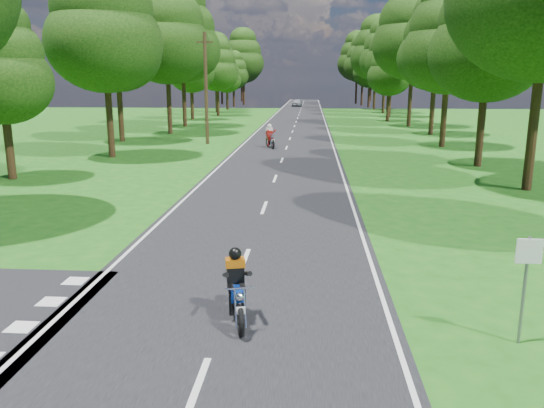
{
  "coord_description": "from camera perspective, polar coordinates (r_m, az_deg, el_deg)",
  "views": [
    {
      "loc": [
        1.68,
        -11.08,
        4.64
      ],
      "look_at": [
        0.58,
        4.0,
        1.1
      ],
      "focal_mm": 35.0,
      "sensor_mm": 36.0,
      "label": 1
    }
  ],
  "objects": [
    {
      "name": "rider_near_blue",
      "position": [
        10.5,
        -3.84,
        -8.68
      ],
      "size": [
        0.95,
        1.8,
        1.43
      ],
      "primitive_type": null,
      "rotation": [
        0.0,
        0.0,
        0.23
      ],
      "color": "navy",
      "rests_on": "main_road"
    },
    {
      "name": "road_sign",
      "position": [
        10.37,
        25.69,
        -6.71
      ],
      "size": [
        0.45,
        0.07,
        2.0
      ],
      "color": "slate",
      "rests_on": "ground"
    },
    {
      "name": "main_road",
      "position": [
        61.28,
        2.62,
        8.83
      ],
      "size": [
        7.0,
        140.0,
        0.02
      ],
      "primitive_type": "cube",
      "color": "black",
      "rests_on": "ground"
    },
    {
      "name": "road_markings",
      "position": [
        59.41,
        2.43,
        8.71
      ],
      "size": [
        7.4,
        140.0,
        0.01
      ],
      "color": "silver",
      "rests_on": "main_road"
    },
    {
      "name": "ground",
      "position": [
        12.13,
        -4.19,
        -9.35
      ],
      "size": [
        160.0,
        160.0,
        0.0
      ],
      "primitive_type": "plane",
      "color": "#185513",
      "rests_on": "ground"
    },
    {
      "name": "telegraph_pole",
      "position": [
        39.83,
        -7.11,
        12.26
      ],
      "size": [
        1.2,
        0.26,
        8.0
      ],
      "color": "#382616",
      "rests_on": "ground"
    },
    {
      "name": "distant_car",
      "position": [
        97.57,
        2.73,
        10.84
      ],
      "size": [
        2.04,
        4.1,
        1.34
      ],
      "primitive_type": "imported",
      "rotation": [
        0.0,
        0.0,
        -0.12
      ],
      "color": "#BABDC2",
      "rests_on": "main_road"
    },
    {
      "name": "treeline",
      "position": [
        71.23,
        4.12,
        16.05
      ],
      "size": [
        40.0,
        115.35,
        14.78
      ],
      "color": "black",
      "rests_on": "ground"
    },
    {
      "name": "rider_far_red",
      "position": [
        37.27,
        -0.21,
        7.33
      ],
      "size": [
        1.23,
        2.09,
        1.65
      ],
      "primitive_type": null,
      "rotation": [
        0.0,
        0.0,
        0.31
      ],
      "color": "#A40C1A",
      "rests_on": "main_road"
    }
  ]
}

